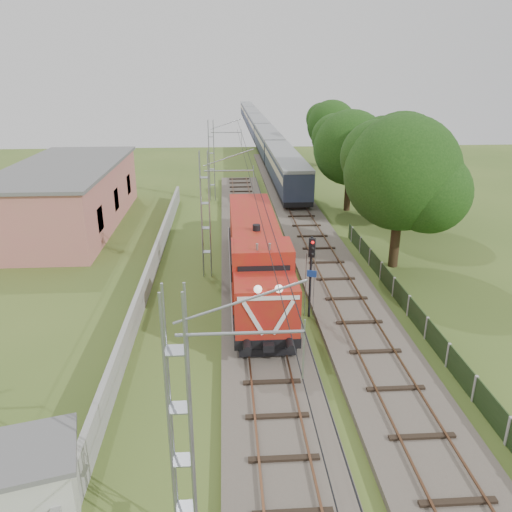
{
  "coord_description": "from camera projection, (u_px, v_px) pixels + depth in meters",
  "views": [
    {
      "loc": [
        -1.79,
        -18.17,
        12.49
      ],
      "look_at": [
        -0.01,
        9.41,
        2.2
      ],
      "focal_mm": 35.0,
      "sensor_mm": 36.0,
      "label": 1
    }
  ],
  "objects": [
    {
      "name": "locomotive",
      "position": [
        256.0,
        254.0,
        29.69
      ],
      "size": [
        3.01,
        17.2,
        4.37
      ],
      "color": "black",
      "rests_on": "ground"
    },
    {
      "name": "signal_post",
      "position": [
        311.0,
        263.0,
        25.83
      ],
      "size": [
        0.48,
        0.39,
        4.55
      ],
      "color": "black",
      "rests_on": "ground"
    },
    {
      "name": "tree_d",
      "position": [
        332.0,
        126.0,
        66.79
      ],
      "size": [
        6.89,
        6.57,
        8.94
      ],
      "color": "#392917",
      "rests_on": "ground"
    },
    {
      "name": "track_main",
      "position": [
        259.0,
        305.0,
        27.94
      ],
      "size": [
        4.2,
        70.0,
        0.45
      ],
      "color": "#6B6054",
      "rests_on": "ground"
    },
    {
      "name": "fence",
      "position": [
        427.0,
        328.0,
        24.54
      ],
      "size": [
        0.12,
        32.0,
        1.2
      ],
      "color": "black",
      "rests_on": "ground"
    },
    {
      "name": "station_building",
      "position": [
        68.0,
        195.0,
        42.08
      ],
      "size": [
        8.4,
        20.4,
        5.22
      ],
      "color": "#BB6665",
      "rests_on": "ground"
    },
    {
      "name": "tree_c",
      "position": [
        352.0,
        149.0,
        45.54
      ],
      "size": [
        7.18,
        6.84,
        9.3
      ],
      "color": "#392917",
      "rests_on": "ground"
    },
    {
      "name": "coach_rake",
      "position": [
        258.0,
        126.0,
        96.42
      ],
      "size": [
        2.92,
        109.2,
        3.38
      ],
      "color": "black",
      "rests_on": "ground"
    },
    {
      "name": "ground",
      "position": [
        270.0,
        380.0,
        21.46
      ],
      "size": [
        140.0,
        140.0,
        0.0
      ],
      "primitive_type": "plane",
      "color": "#415921",
      "rests_on": "ground"
    },
    {
      "name": "tree_b",
      "position": [
        403.0,
        157.0,
        40.28
      ],
      "size": [
        7.37,
        7.02,
        9.56
      ],
      "color": "#392917",
      "rests_on": "ground"
    },
    {
      "name": "catenary",
      "position": [
        206.0,
        215.0,
        31.09
      ],
      "size": [
        3.31,
        70.0,
        8.0
      ],
      "color": "gray",
      "rests_on": "ground"
    },
    {
      "name": "track_side",
      "position": [
        309.0,
        232.0,
        40.4
      ],
      "size": [
        4.2,
        80.0,
        0.45
      ],
      "color": "#6B6054",
      "rests_on": "ground"
    },
    {
      "name": "tree_a",
      "position": [
        403.0,
        174.0,
        31.78
      ],
      "size": [
        7.78,
        7.41,
        10.09
      ],
      "color": "#392917",
      "rests_on": "ground"
    },
    {
      "name": "relay_hut",
      "position": [
        35.0,
        487.0,
        14.24
      ],
      "size": [
        3.13,
        3.13,
        2.65
      ],
      "color": "beige",
      "rests_on": "ground"
    },
    {
      "name": "boundary_wall",
      "position": [
        153.0,
        265.0,
        32.03
      ],
      "size": [
        0.25,
        40.0,
        1.5
      ],
      "primitive_type": "cube",
      "color": "#9E9E99",
      "rests_on": "ground"
    }
  ]
}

